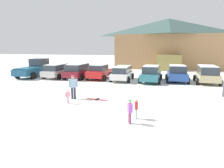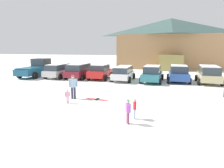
% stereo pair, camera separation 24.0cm
% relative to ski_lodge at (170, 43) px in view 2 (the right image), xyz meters
% --- Properties ---
extents(ground, '(160.00, 160.00, 0.00)m').
position_rel_ski_lodge_xyz_m(ground, '(-3.34, -29.99, -4.29)').
color(ground, white).
extents(ski_lodge, '(17.94, 11.94, 8.46)m').
position_rel_ski_lodge_xyz_m(ski_lodge, '(0.00, 0.00, 0.00)').
color(ski_lodge, '#A3784F').
rests_on(ski_lodge, ground).
extents(parked_silver_wagon, '(2.19, 4.31, 1.61)m').
position_rel_ski_lodge_xyz_m(parked_silver_wagon, '(-13.01, -16.08, -3.42)').
color(parked_silver_wagon, beige).
rests_on(parked_silver_wagon, ground).
extents(parked_maroon_van, '(2.36, 4.30, 1.68)m').
position_rel_ski_lodge_xyz_m(parked_maroon_van, '(-10.44, -15.98, -3.38)').
color(parked_maroon_van, maroon).
rests_on(parked_maroon_van, ground).
extents(parked_red_sedan, '(2.31, 4.09, 1.65)m').
position_rel_ski_lodge_xyz_m(parked_red_sedan, '(-7.87, -15.90, -3.45)').
color(parked_red_sedan, red).
rests_on(parked_red_sedan, ground).
extents(parked_white_suv, '(2.15, 4.46, 1.54)m').
position_rel_ski_lodge_xyz_m(parked_white_suv, '(-5.17, -16.32, -3.45)').
color(parked_white_suv, white).
rests_on(parked_white_suv, ground).
extents(parked_teal_hatchback, '(2.36, 4.89, 1.69)m').
position_rel_ski_lodge_xyz_m(parked_teal_hatchback, '(-2.13, -16.35, -3.44)').
color(parked_teal_hatchback, teal).
rests_on(parked_teal_hatchback, ground).
extents(parked_blue_hatchback, '(2.24, 4.02, 1.72)m').
position_rel_ski_lodge_xyz_m(parked_blue_hatchback, '(0.50, -15.72, -3.43)').
color(parked_blue_hatchback, '#264B9A').
rests_on(parked_blue_hatchback, ground).
extents(parked_beige_suv, '(2.35, 4.13, 1.75)m').
position_rel_ski_lodge_xyz_m(parked_beige_suv, '(3.34, -15.98, -3.36)').
color(parked_beige_suv, tan).
rests_on(parked_beige_suv, ground).
extents(pickup_truck, '(2.43, 5.62, 2.15)m').
position_rel_ski_lodge_xyz_m(pickup_truck, '(-16.03, -15.79, -3.30)').
color(pickup_truck, navy).
rests_on(pickup_truck, ground).
extents(skier_child_in_red_jacket, '(0.18, 0.39, 1.05)m').
position_rel_ski_lodge_xyz_m(skier_child_in_red_jacket, '(-2.42, -27.72, -3.70)').
color(skier_child_in_red_jacket, '#97ADD0').
rests_on(skier_child_in_red_jacket, ground).
extents(skier_child_in_pink_snowsuit, '(0.25, 0.25, 0.89)m').
position_rel_ski_lodge_xyz_m(skier_child_in_pink_snowsuit, '(-6.95, -25.94, -3.79)').
color(skier_child_in_pink_snowsuit, '#DBAEC4').
rests_on(skier_child_in_pink_snowsuit, ground).
extents(skier_child_in_purple_jacket, '(0.28, 0.39, 1.16)m').
position_rel_ski_lodge_xyz_m(skier_child_in_purple_jacket, '(-2.64, -28.43, -3.63)').
color(skier_child_in_purple_jacket, '#783958').
rests_on(skier_child_in_purple_jacket, ground).
extents(skier_adult_in_blue_parka, '(0.56, 0.40, 1.67)m').
position_rel_ski_lodge_xyz_m(skier_adult_in_blue_parka, '(-7.09, -24.76, -3.35)').
color(skier_adult_in_blue_parka, '#312E4A').
rests_on(skier_adult_in_blue_parka, ground).
extents(pair_of_skis, '(1.63, 0.58, 0.08)m').
position_rel_ski_lodge_xyz_m(pair_of_skis, '(-5.43, -24.61, -4.27)').
color(pair_of_skis, red).
rests_on(pair_of_skis, ground).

